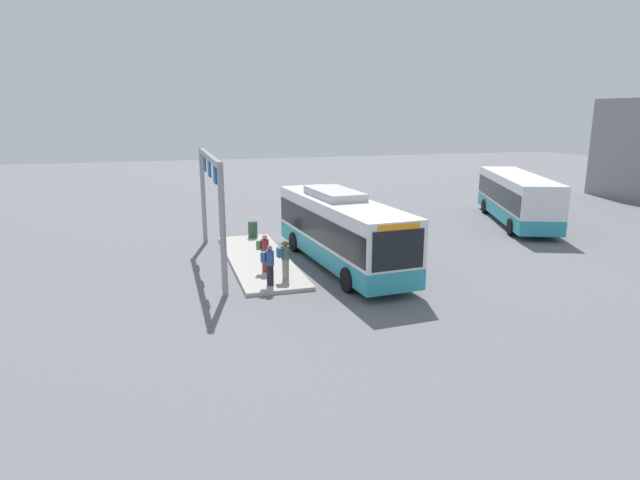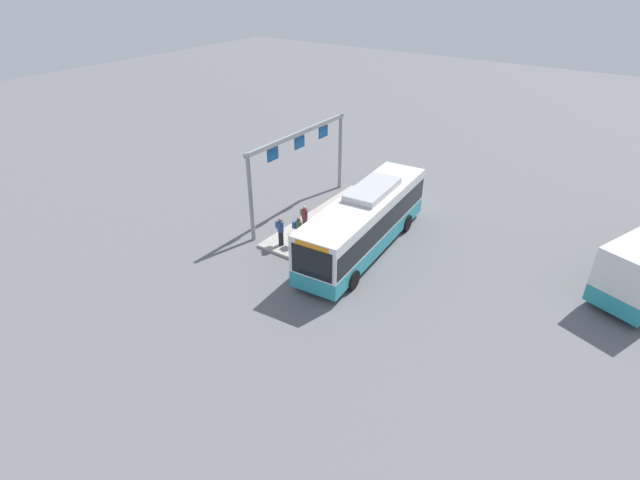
# 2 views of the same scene
# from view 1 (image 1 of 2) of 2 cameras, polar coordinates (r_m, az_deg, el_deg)

# --- Properties ---
(ground_plane) EXTENTS (120.00, 120.00, 0.00)m
(ground_plane) POSITION_cam_1_polar(r_m,az_deg,el_deg) (25.03, 2.19, -2.72)
(ground_plane) COLOR slate
(platform_curb) EXTENTS (10.00, 2.80, 0.16)m
(platform_curb) POSITION_cam_1_polar(r_m,az_deg,el_deg) (25.83, -6.56, -2.10)
(platform_curb) COLOR #B2ADA3
(platform_curb) RESTS_ON ground
(bus_main) EXTENTS (10.99, 3.29, 3.46)m
(bus_main) POSITION_cam_1_polar(r_m,az_deg,el_deg) (24.59, 2.23, 1.35)
(bus_main) COLOR teal
(bus_main) RESTS_ON ground
(bus_background_left) EXTENTS (11.25, 6.40, 3.10)m
(bus_background_left) POSITION_cam_1_polar(r_m,az_deg,el_deg) (36.55, 20.28, 4.47)
(bus_background_left) COLOR teal
(bus_background_left) RESTS_ON ground
(person_boarding) EXTENTS (0.48, 0.60, 1.67)m
(person_boarding) POSITION_cam_1_polar(r_m,az_deg,el_deg) (21.52, -5.46, -2.57)
(person_boarding) COLOR black
(person_boarding) RESTS_ON platform_curb
(person_waiting_near) EXTENTS (0.37, 0.55, 1.67)m
(person_waiting_near) POSITION_cam_1_polar(r_m,az_deg,el_deg) (22.24, -3.79, -2.01)
(person_waiting_near) COLOR gray
(person_waiting_near) RESTS_ON platform_curb
(person_waiting_mid) EXTENTS (0.53, 0.61, 1.67)m
(person_waiting_mid) POSITION_cam_1_polar(r_m,az_deg,el_deg) (23.42, -5.97, -1.26)
(person_waiting_mid) COLOR maroon
(person_waiting_mid) RESTS_ON platform_curb
(platform_sign_gantry) EXTENTS (9.39, 0.24, 5.20)m
(platform_sign_gantry) POSITION_cam_1_polar(r_m,az_deg,el_deg) (24.88, -11.67, 5.77)
(platform_sign_gantry) COLOR gray
(platform_sign_gantry) RESTS_ON ground
(trash_bin) EXTENTS (0.52, 0.52, 0.90)m
(trash_bin) POSITION_cam_1_polar(r_m,az_deg,el_deg) (30.07, -7.20, 1.15)
(trash_bin) COLOR #2D5133
(trash_bin) RESTS_ON platform_curb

